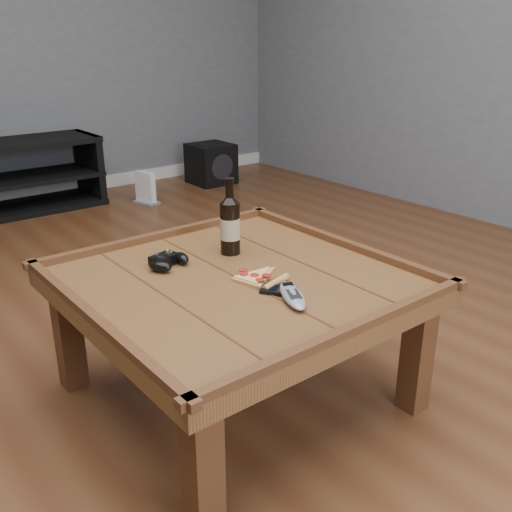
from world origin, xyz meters
TOP-DOWN VIEW (x-y plane):
  - ground at (0.00, 0.00)m, footprint 6.00×6.00m
  - coffee_table at (0.00, 0.00)m, footprint 1.03×1.03m
  - beer_bottle at (0.11, 0.19)m, footprint 0.07×0.07m
  - game_controller at (-0.12, 0.21)m, footprint 0.16×0.13m
  - pizza_slice at (0.04, -0.06)m, footprint 0.19×0.25m
  - smartphone at (0.03, -0.17)m, footprint 0.11×0.12m
  - remote_control at (0.03, -0.24)m, footprint 0.14×0.20m
  - subwoofer at (1.66, 2.59)m, footprint 0.33×0.34m
  - game_console at (0.93, 2.37)m, footprint 0.15×0.21m

SIDE VIEW (x-z plane):
  - ground at x=0.00m, z-range 0.00..0.00m
  - game_console at x=0.93m, z-range -0.01..0.23m
  - subwoofer at x=1.66m, z-range 0.00..0.33m
  - coffee_table at x=0.00m, z-range 0.15..0.63m
  - smartphone at x=0.03m, z-range 0.45..0.46m
  - pizza_slice at x=0.04m, z-range 0.45..0.47m
  - remote_control at x=0.03m, z-range 0.45..0.48m
  - game_controller at x=-0.12m, z-range 0.45..0.49m
  - beer_bottle at x=0.11m, z-range 0.42..0.70m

